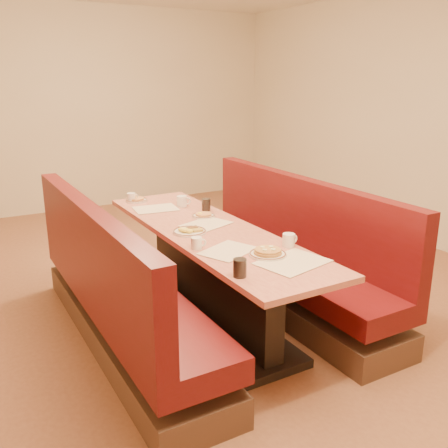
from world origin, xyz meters
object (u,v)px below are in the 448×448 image
coffee_mug_a (289,240)px  coffee_mug_b (197,243)px  soda_tumbler_mid (206,205)px  eggs_plate (189,231)px  booth_right (286,261)px  coffee_mug_d (132,197)px  booth_left (118,298)px  diner_table (210,276)px  pancake_plate (268,253)px  coffee_mug_c (182,201)px  soda_tumbler_near (240,268)px

coffee_mug_a → coffee_mug_b: bearing=149.9°
soda_tumbler_mid → eggs_plate: bearing=-128.8°
booth_right → coffee_mug_b: (-1.01, -0.34, 0.43)m
coffee_mug_a → coffee_mug_d: coffee_mug_a is taller
booth_left → diner_table: bearing=0.0°
pancake_plate → coffee_mug_b: (-0.33, 0.34, 0.02)m
eggs_plate → coffee_mug_b: bearing=-107.8°
booth_left → booth_right: bearing=0.0°
coffee_mug_c → coffee_mug_d: 0.50m
eggs_plate → coffee_mug_d: coffee_mug_d is taller
diner_table → coffee_mug_c: size_ratio=20.72×
coffee_mug_c → booth_right: bearing=-25.7°
booth_left → coffee_mug_a: 1.26m
coffee_mug_a → coffee_mug_d: 1.78m
eggs_plate → soda_tumbler_mid: bearing=51.2°
coffee_mug_d → soda_tumbler_mid: 0.75m
coffee_mug_b → soda_tumbler_near: (-0.00, -0.55, 0.01)m
pancake_plate → booth_right: bearing=45.6°
booth_right → coffee_mug_c: 1.04m
coffee_mug_c → soda_tumbler_mid: size_ratio=1.17×
soda_tumbler_mid → coffee_mug_a: bearing=-87.6°
eggs_plate → coffee_mug_a: (0.45, -0.60, 0.03)m
booth_right → coffee_mug_c: bearing=130.6°
diner_table → booth_right: bearing=0.0°
coffee_mug_c → soda_tumbler_mid: bearing=-37.5°
coffee_mug_a → coffee_mug_c: 1.34m
diner_table → eggs_plate: size_ratio=10.20×
coffee_mug_b → booth_left: bearing=158.9°
diner_table → coffee_mug_b: 0.61m
pancake_plate → eggs_plate: 0.72m
soda_tumbler_near → coffee_mug_d: bearing=88.0°
coffee_mug_b → coffee_mug_c: bearing=85.7°
eggs_plate → coffee_mug_b: 0.36m
booth_left → pancake_plate: booth_left is taller
booth_right → coffee_mug_d: 1.51m
coffee_mug_a → pancake_plate: bearing=-165.5°
coffee_mug_b → booth_right: bearing=34.9°
coffee_mug_b → soda_tumbler_near: 0.55m
coffee_mug_a → diner_table: bearing=110.2°
soda_tumbler_near → soda_tumbler_mid: size_ratio=1.05×
pancake_plate → eggs_plate: bearing=108.2°
pancake_plate → coffee_mug_d: coffee_mug_d is taller
booth_left → eggs_plate: (0.56, -0.01, 0.40)m
soda_tumbler_near → coffee_mug_a: bearing=26.8°
diner_table → soda_tumbler_near: (-0.28, -0.90, 0.43)m
eggs_plate → soda_tumbler_near: bearing=-97.2°
coffee_mug_a → coffee_mug_b: 0.62m
booth_left → soda_tumbler_near: (0.45, -0.90, 0.44)m
diner_table → soda_tumbler_mid: 0.70m
booth_left → booth_right: (1.46, 0.00, 0.00)m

